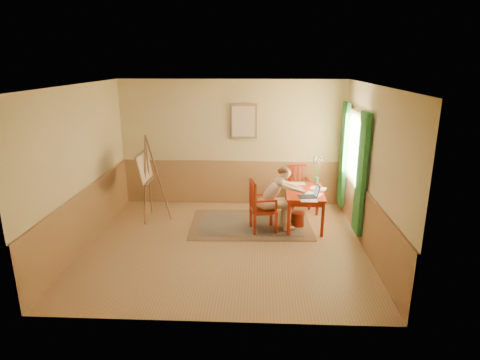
{
  "coord_description": "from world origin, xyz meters",
  "views": [
    {
      "loc": [
        0.57,
        -6.65,
        3.19
      ],
      "look_at": [
        0.25,
        0.55,
        1.05
      ],
      "focal_mm": 30.32,
      "sensor_mm": 36.0,
      "label": 1
    }
  ],
  "objects_px": {
    "figure": "(276,196)",
    "laptop": "(310,195)",
    "chair_back": "(299,186)",
    "chair_left": "(261,207)",
    "table": "(305,195)",
    "easel": "(146,170)"
  },
  "relations": [
    {
      "from": "chair_left",
      "to": "laptop",
      "type": "distance_m",
      "value": 0.96
    },
    {
      "from": "laptop",
      "to": "easel",
      "type": "height_order",
      "value": "easel"
    },
    {
      "from": "table",
      "to": "laptop",
      "type": "bearing_deg",
      "value": -81.36
    },
    {
      "from": "table",
      "to": "chair_back",
      "type": "relative_size",
      "value": 1.3
    },
    {
      "from": "chair_left",
      "to": "chair_back",
      "type": "height_order",
      "value": "chair_left"
    },
    {
      "from": "laptop",
      "to": "chair_back",
      "type": "bearing_deg",
      "value": 92.2
    },
    {
      "from": "chair_back",
      "to": "figure",
      "type": "xyz_separation_m",
      "value": [
        -0.58,
        -1.38,
        0.23
      ]
    },
    {
      "from": "chair_left",
      "to": "laptop",
      "type": "relative_size",
      "value": 2.51
    },
    {
      "from": "table",
      "to": "figure",
      "type": "distance_m",
      "value": 0.65
    },
    {
      "from": "figure",
      "to": "easel",
      "type": "xyz_separation_m",
      "value": [
        -2.61,
        0.46,
        0.35
      ]
    },
    {
      "from": "laptop",
      "to": "chair_left",
      "type": "bearing_deg",
      "value": 178.11
    },
    {
      "from": "chair_back",
      "to": "laptop",
      "type": "distance_m",
      "value": 1.5
    },
    {
      "from": "figure",
      "to": "chair_back",
      "type": "bearing_deg",
      "value": 67.34
    },
    {
      "from": "easel",
      "to": "figure",
      "type": "bearing_deg",
      "value": -10.03
    },
    {
      "from": "table",
      "to": "chair_left",
      "type": "distance_m",
      "value": 0.94
    },
    {
      "from": "table",
      "to": "laptop",
      "type": "distance_m",
      "value": 0.41
    },
    {
      "from": "table",
      "to": "chair_left",
      "type": "xyz_separation_m",
      "value": [
        -0.86,
        -0.35,
        -0.13
      ]
    },
    {
      "from": "chair_left",
      "to": "chair_back",
      "type": "relative_size",
      "value": 1.06
    },
    {
      "from": "table",
      "to": "laptop",
      "type": "height_order",
      "value": "laptop"
    },
    {
      "from": "figure",
      "to": "easel",
      "type": "bearing_deg",
      "value": 169.97
    },
    {
      "from": "figure",
      "to": "laptop",
      "type": "bearing_deg",
      "value": -7.62
    },
    {
      "from": "figure",
      "to": "laptop",
      "type": "distance_m",
      "value": 0.64
    }
  ]
}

